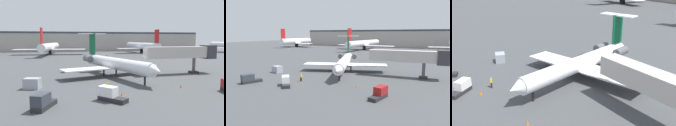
{
  "view_description": "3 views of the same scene",
  "coord_description": "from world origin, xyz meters",
  "views": [
    {
      "loc": [
        -11.65,
        -44.89,
        8.0
      ],
      "look_at": [
        -3.13,
        -3.24,
        3.33
      ],
      "focal_mm": 34.39,
      "sensor_mm": 36.0,
      "label": 1
    },
    {
      "loc": [
        19.77,
        -47.29,
        10.25
      ],
      "look_at": [
        -3.26,
        -1.12,
        2.5
      ],
      "focal_mm": 31.47,
      "sensor_mm": 36.0,
      "label": 2
    },
    {
      "loc": [
        33.49,
        -23.07,
        17.72
      ],
      "look_at": [
        -1.23,
        -3.31,
        3.74
      ],
      "focal_mm": 43.65,
      "sensor_mm": 36.0,
      "label": 3
    }
  ],
  "objects": [
    {
      "name": "ground_plane",
      "position": [
        0.0,
        0.0,
        -0.05
      ],
      "size": [
        400.0,
        400.0,
        0.1
      ],
      "primitive_type": "cube",
      "color": "#424447"
    },
    {
      "name": "cargo_container_uld",
      "position": [
        -17.48,
        -8.69,
        0.88
      ],
      "size": [
        2.86,
        2.39,
        1.75
      ],
      "color": "#999EA8",
      "rests_on": "ground_plane"
    },
    {
      "name": "baggage_tug_lead",
      "position": [
        -6.42,
        -18.02,
        0.84
      ],
      "size": [
        3.75,
        3.88,
        1.9
      ],
      "color": "#262628",
      "rests_on": "ground_plane"
    },
    {
      "name": "parked_airliner_centre",
      "position": [
        31.17,
        75.89,
        4.16
      ],
      "size": [
        31.3,
        36.76,
        13.12
      ],
      "color": "silver",
      "rests_on": "ground_plane"
    },
    {
      "name": "traffic_cone_near",
      "position": [
        -4.23,
        -15.75,
        0.28
      ],
      "size": [
        0.36,
        0.36,
        0.55
      ],
      "color": "orange",
      "rests_on": "ground_plane"
    },
    {
      "name": "baggage_tug_trailing",
      "position": [
        -14.67,
        -19.75,
        0.84
      ],
      "size": [
        2.76,
        4.24,
        1.9
      ],
      "color": "#262628",
      "rests_on": "ground_plane"
    },
    {
      "name": "regional_jet",
      "position": [
        -2.21,
        0.98,
        2.96
      ],
      "size": [
        22.66,
        28.02,
        9.58
      ],
      "color": "white",
      "rests_on": "ground_plane"
    },
    {
      "name": "traffic_cone_mid",
      "position": [
        6.65,
        -12.85,
        0.28
      ],
      "size": [
        0.36,
        0.36,
        0.55
      ],
      "color": "orange",
      "rests_on": "ground_plane"
    },
    {
      "name": "parked_airliner_west_mid",
      "position": [
        -21.03,
        71.68,
        4.14
      ],
      "size": [
        37.24,
        44.03,
        13.11
      ],
      "color": "white",
      "rests_on": "ground_plane"
    },
    {
      "name": "jet_bridge",
      "position": [
        14.94,
        0.7,
        4.95
      ],
      "size": [
        17.65,
        3.91,
        6.64
      ],
      "color": "#B7B2A8",
      "rests_on": "ground_plane"
    },
    {
      "name": "ground_crew_marshaller",
      "position": [
        -6.01,
        -13.65,
        0.86
      ],
      "size": [
        0.44,
        0.33,
        1.69
      ],
      "color": "black",
      "rests_on": "ground_plane"
    },
    {
      "name": "terminal_building",
      "position": [
        0.0,
        109.84,
        6.59
      ],
      "size": [
        163.59,
        19.77,
        13.15
      ],
      "color": "#9E998E",
      "rests_on": "ground_plane"
    }
  ]
}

